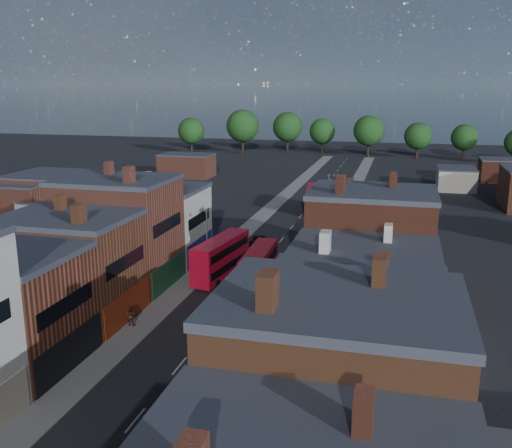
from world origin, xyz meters
The scene contains 15 objects.
ground centered at (0.00, 0.00, 0.00)m, with size 400.00×400.00×0.00m, color black.
pavement_west centered at (-6.50, 50.00, 0.06)m, with size 3.00×200.00×0.12m, color gray.
pavement_east centered at (6.50, 50.00, 0.06)m, with size 3.00×200.00×0.12m, color gray.
terrace_east centered at (14.00, 0.00, 6.40)m, with size 12.00×80.00×12.81m, color brown.
lamp_post_1 centered at (5.20, 0.00, 4.70)m, with size 0.25×0.70×8.12m.
lamp_post_2 centered at (-5.20, 30.00, 4.70)m, with size 0.25×0.70×8.12m.
lamp_post_3 centered at (5.20, 60.00, 4.70)m, with size 0.25×0.70×8.12m.
bus_0 centered at (-3.46, 29.77, 2.56)m, with size 3.98×11.22×4.74m.
bus_1 centered at (1.74, 27.40, 2.41)m, with size 2.88×10.41×4.46m.
bus_2 centered at (1.50, 68.44, 2.41)m, with size 3.53×10.54×4.46m.
car_1 centered at (2.97, 6.54, 0.66)m, with size 1.39×3.98×1.31m, color #131855.
car_2 centered at (-2.85, 44.91, 0.56)m, with size 1.87×4.05×1.13m, color black.
car_3 centered at (3.80, 62.72, 0.59)m, with size 1.66×4.07×1.18m, color #B9B9B9.
ped_1 centered at (-7.38, 14.22, 1.11)m, with size 0.96×0.53×1.98m, color #44231B.
ped_3 centered at (7.32, 19.18, 0.93)m, with size 0.94×0.43×1.61m, color #5A554D.
Camera 1 is at (16.62, -31.36, 22.28)m, focal length 40.00 mm.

